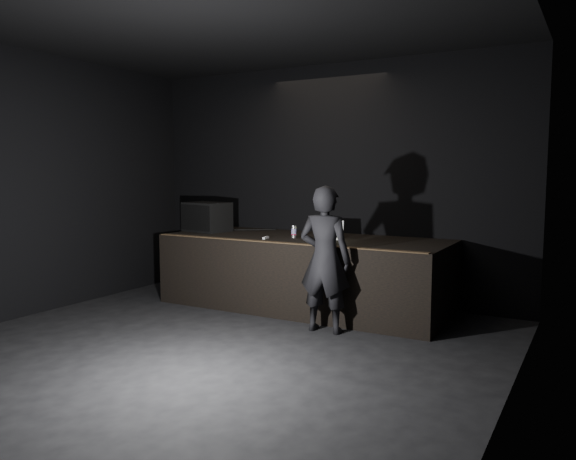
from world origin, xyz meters
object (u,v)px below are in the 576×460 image
(person, at_px, (325,259))
(laptop, at_px, (330,234))
(stage_monitor, at_px, (207,217))
(stage_riser, at_px, (304,272))
(beer_can, at_px, (294,232))

(person, bearing_deg, laptop, -71.68)
(laptop, bearing_deg, stage_monitor, 168.27)
(stage_riser, height_order, stage_monitor, stage_monitor)
(stage_riser, xyz_separation_m, stage_monitor, (-1.67, -0.05, 0.72))
(stage_riser, bearing_deg, beer_can, -122.57)
(stage_monitor, height_order, person, person)
(stage_monitor, height_order, beer_can, stage_monitor)
(stage_monitor, xyz_separation_m, beer_can, (1.58, -0.09, -0.14))
(stage_monitor, distance_m, person, 2.63)
(stage_riser, bearing_deg, person, -50.85)
(laptop, height_order, beer_can, laptop)
(beer_can, bearing_deg, laptop, 25.36)
(person, bearing_deg, beer_can, -46.70)
(beer_can, relative_size, person, 0.10)
(stage_riser, distance_m, person, 1.28)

